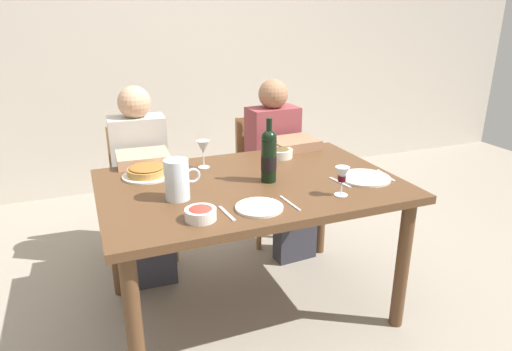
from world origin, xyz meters
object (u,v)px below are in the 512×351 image
at_px(wine_bottle, 269,156).
at_px(diner_right, 280,162).
at_px(dining_table, 250,199).
at_px(water_pitcher, 177,182).
at_px(baked_tart, 147,171).
at_px(wine_glass_right_diner, 203,148).
at_px(diner_left, 142,177).
at_px(salad_bowl, 201,213).
at_px(dinner_plate_right_setting, 259,207).
at_px(dinner_plate_left_setting, 365,178).
at_px(chair_left, 140,182).
at_px(wine_glass_left_diner, 342,176).
at_px(chair_right, 265,169).
at_px(olive_bowl, 280,152).

xyz_separation_m(wine_bottle, diner_right, (0.37, 0.65, -0.28)).
relative_size(dining_table, water_pitcher, 7.88).
xyz_separation_m(baked_tart, wine_glass_right_diner, (0.32, 0.03, 0.08)).
distance_m(wine_glass_right_diner, diner_left, 0.54).
xyz_separation_m(salad_bowl, diner_left, (-0.10, 1.01, -0.17)).
bearing_deg(dining_table, dinner_plate_right_setting, -104.25).
height_order(water_pitcher, dinner_plate_left_setting, water_pitcher).
bearing_deg(chair_left, dining_table, 118.47).
bearing_deg(water_pitcher, wine_bottle, 6.94).
height_order(wine_glass_left_diner, chair_left, wine_glass_left_diner).
distance_m(baked_tart, diner_left, 0.43).
distance_m(wine_bottle, baked_tart, 0.65).
distance_m(salad_bowl, chair_right, 1.47).
bearing_deg(wine_glass_right_diner, salad_bowl, -106.54).
relative_size(wine_glass_right_diner, diner_left, 0.13).
bearing_deg(wine_glass_right_diner, baked_tart, -174.77).
height_order(baked_tart, diner_right, diner_right).
bearing_deg(chair_left, diner_right, 164.98).
distance_m(dinner_plate_left_setting, chair_left, 1.51).
xyz_separation_m(olive_bowl, diner_left, (-0.77, 0.36, -0.17)).
bearing_deg(baked_tart, wine_bottle, -27.99).
xyz_separation_m(dining_table, chair_left, (-0.45, 0.91, -0.17)).
height_order(baked_tart, dinner_plate_left_setting, baked_tart).
bearing_deg(wine_glass_left_diner, chair_right, 84.72).
xyz_separation_m(dining_table, olive_bowl, (0.31, 0.32, 0.12)).
distance_m(chair_left, diner_left, 0.26).
relative_size(salad_bowl, chair_right, 0.15).
relative_size(wine_glass_left_diner, diner_right, 0.12).
bearing_deg(diner_right, wine_bottle, 56.75).
distance_m(salad_bowl, dinner_plate_right_setting, 0.27).
xyz_separation_m(dinner_plate_left_setting, chair_left, (-1.01, 1.09, -0.27)).
distance_m(dinner_plate_left_setting, chair_right, 1.09).
height_order(salad_bowl, wine_glass_left_diner, wine_glass_left_diner).
bearing_deg(salad_bowl, dinner_plate_left_setting, 9.75).
bearing_deg(chair_left, wine_glass_right_diner, 117.71).
bearing_deg(diner_left, dinner_plate_left_setting, 142.46).
xyz_separation_m(wine_bottle, dinner_plate_left_setting, (0.48, -0.16, -0.13)).
bearing_deg(wine_bottle, salad_bowl, -144.63).
bearing_deg(wine_glass_right_diner, dinner_plate_right_setting, -83.00).
height_order(water_pitcher, chair_left, water_pitcher).
height_order(wine_bottle, wine_glass_right_diner, wine_bottle).
distance_m(dinner_plate_right_setting, chair_right, 1.33).
relative_size(dinner_plate_left_setting, diner_right, 0.23).
bearing_deg(dining_table, dinner_plate_left_setting, -17.54).
bearing_deg(wine_glass_left_diner, water_pitcher, 161.52).
height_order(water_pitcher, wine_glass_right_diner, water_pitcher).
distance_m(wine_glass_right_diner, chair_right, 0.90).
distance_m(salad_bowl, diner_left, 1.03).
height_order(dinner_plate_right_setting, diner_right, diner_right).
distance_m(water_pitcher, diner_right, 1.13).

